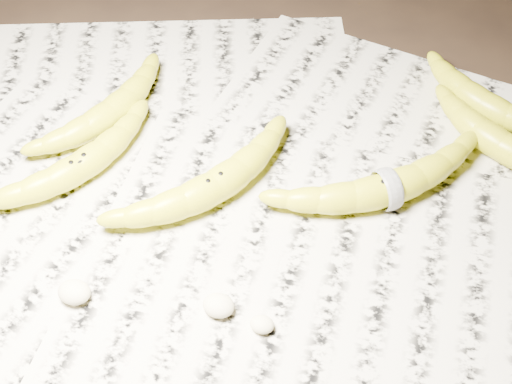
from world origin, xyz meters
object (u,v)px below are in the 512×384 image
(banana_center, at_px, (214,185))
(banana_left_a, at_px, (79,165))
(banana_taped, at_px, (387,187))
(banana_upper_b, at_px, (484,102))
(banana_upper_a, at_px, (503,144))
(banana_left_b, at_px, (110,111))

(banana_center, bearing_deg, banana_left_a, 131.52)
(banana_taped, bearing_deg, banana_center, 158.76)
(banana_taped, height_order, banana_upper_b, banana_taped)
(banana_taped, bearing_deg, banana_upper_b, 25.08)
(banana_left_a, height_order, banana_upper_b, same)
(banana_upper_a, bearing_deg, banana_taped, -111.39)
(banana_left_a, relative_size, banana_center, 0.95)
(banana_taped, relative_size, banana_upper_b, 1.35)
(banana_left_b, distance_m, banana_center, 0.18)
(banana_upper_b, bearing_deg, banana_left_a, -122.36)
(banana_left_b, height_order, banana_taped, banana_taped)
(banana_upper_a, relative_size, banana_upper_b, 1.09)
(banana_left_b, height_order, banana_center, banana_center)
(banana_left_a, bearing_deg, banana_center, -53.69)
(banana_center, xyz_separation_m, banana_upper_a, (0.32, 0.16, -0.00))
(banana_left_a, xyz_separation_m, banana_center, (0.16, 0.02, 0.00))
(banana_left_b, bearing_deg, banana_upper_a, -57.21)
(banana_left_a, relative_size, banana_upper_b, 1.17)
(banana_left_a, distance_m, banana_upper_b, 0.52)
(banana_taped, xyz_separation_m, banana_upper_b, (0.09, 0.18, -0.00))
(banana_upper_a, bearing_deg, banana_left_a, -132.42)
(banana_upper_a, height_order, banana_upper_b, banana_upper_a)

